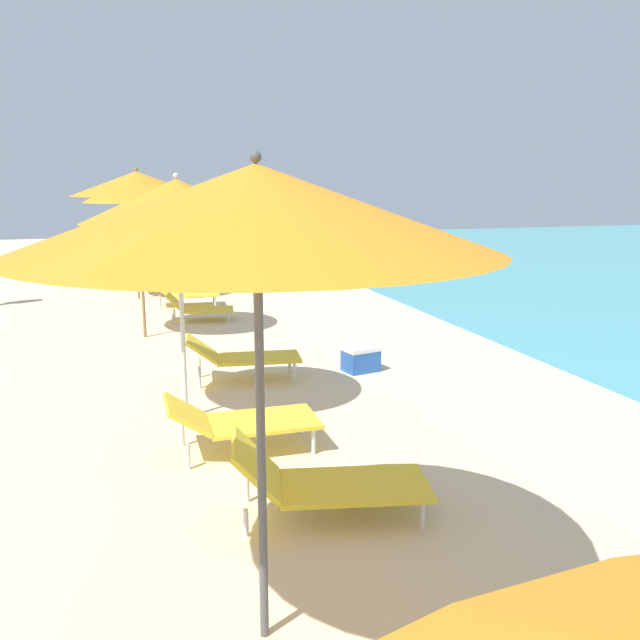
# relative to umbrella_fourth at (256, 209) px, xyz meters

# --- Properties ---
(umbrella_fourth) EXTENTS (2.52, 2.52, 2.72)m
(umbrella_fourth) POSITION_rel_umbrella_fourth_xyz_m (0.00, 0.00, 0.00)
(umbrella_fourth) COLOR #4C4C51
(umbrella_fourth) RESTS_ON ground
(lounger_fourth_shoreside) EXTENTS (1.63, 0.95, 0.64)m
(lounger_fourth_shoreside) POSITION_rel_umbrella_fourth_xyz_m (0.76, 1.25, -2.15)
(lounger_fourth_shoreside) COLOR yellow
(lounger_fourth_shoreside) RESTS_ON ground
(umbrella_fifth) EXTENTS (1.99, 1.99, 2.66)m
(umbrella_fifth) POSITION_rel_umbrella_fourth_xyz_m (-0.05, 3.80, -0.06)
(umbrella_fifth) COLOR silver
(umbrella_fifth) RESTS_ON ground
(lounger_fifth_shoreside) EXTENTS (1.54, 0.76, 0.61)m
(lounger_fifth_shoreside) POSITION_rel_umbrella_fourth_xyz_m (0.81, 5.01, -2.10)
(lounger_fifth_shoreside) COLOR yellow
(lounger_fifth_shoreside) RESTS_ON ground
(lounger_fifth_inland) EXTENTS (1.47, 0.68, 0.57)m
(lounger_fifth_inland) POSITION_rel_umbrella_fourth_xyz_m (0.37, 2.70, -2.12)
(lounger_fifth_inland) COLOR yellow
(lounger_fifth_inland) RESTS_ON ground
(umbrella_sixth) EXTENTS (2.10, 2.10, 2.80)m
(umbrella_sixth) POSITION_rel_umbrella_fourth_xyz_m (-0.29, 7.97, 0.10)
(umbrella_sixth) COLOR olive
(umbrella_sixth) RESTS_ON ground
(lounger_sixth_shoreside) EXTENTS (1.29, 0.73, 0.53)m
(lounger_sixth_shoreside) POSITION_rel_umbrella_fourth_xyz_m (0.75, 9.05, -2.19)
(lounger_sixth_shoreside) COLOR yellow
(lounger_sixth_shoreside) RESTS_ON ground
(umbrella_farthest) EXTENTS (2.13, 2.13, 2.77)m
(umbrella_farthest) POSITION_rel_umbrella_fourth_xyz_m (-0.24, 11.90, -0.02)
(umbrella_farthest) COLOR olive
(umbrella_farthest) RESTS_ON ground
(lounger_farthest_shoreside) EXTENTS (1.61, 0.72, 0.60)m
(lounger_farthest_shoreside) POSITION_rel_umbrella_fourth_xyz_m (0.78, 12.85, -2.13)
(lounger_farthest_shoreside) COLOR yellow
(lounger_farthest_shoreside) RESTS_ON ground
(lounger_farthest_inland) EXTENTS (1.43, 0.66, 0.52)m
(lounger_farthest_inland) POSITION_rel_umbrella_fourth_xyz_m (0.65, 10.64, -2.16)
(lounger_farthest_inland) COLOR yellow
(lounger_farthest_inland) RESTS_ON ground
(cooler_box) EXTENTS (0.53, 0.43, 0.34)m
(cooler_box) POSITION_rel_umbrella_fourth_xyz_m (2.46, 4.96, -2.27)
(cooler_box) COLOR #2659B2
(cooler_box) RESTS_ON ground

